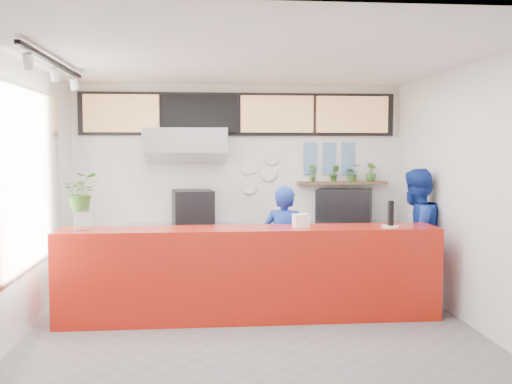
% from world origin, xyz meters
% --- Properties ---
extents(floor, '(5.00, 5.00, 0.00)m').
position_xyz_m(floor, '(0.00, 0.00, 0.00)').
color(floor, slate).
rests_on(floor, ground).
extents(ceiling, '(5.00, 5.00, 0.00)m').
position_xyz_m(ceiling, '(0.00, 0.00, 3.00)').
color(ceiling, silver).
extents(wall_back, '(5.00, 0.00, 5.00)m').
position_xyz_m(wall_back, '(0.00, 2.50, 1.50)').
color(wall_back, white).
rests_on(wall_back, ground).
extents(wall_left, '(0.00, 5.00, 5.00)m').
position_xyz_m(wall_left, '(-2.50, 0.00, 1.50)').
color(wall_left, white).
rests_on(wall_left, ground).
extents(wall_right, '(0.00, 5.00, 5.00)m').
position_xyz_m(wall_right, '(2.50, 0.00, 1.50)').
color(wall_right, white).
rests_on(wall_right, ground).
extents(service_counter, '(4.50, 0.60, 1.10)m').
position_xyz_m(service_counter, '(0.00, 0.40, 0.55)').
color(service_counter, '#B01A0C').
rests_on(service_counter, ground).
extents(cream_band, '(5.00, 0.02, 0.80)m').
position_xyz_m(cream_band, '(0.00, 2.49, 2.60)').
color(cream_band, beige).
rests_on(cream_band, wall_back).
extents(prep_bench, '(1.80, 0.60, 0.90)m').
position_xyz_m(prep_bench, '(-0.80, 2.20, 0.45)').
color(prep_bench, '#B2B5BA').
rests_on(prep_bench, ground).
extents(panini_oven, '(0.65, 0.65, 0.52)m').
position_xyz_m(panini_oven, '(-0.71, 2.20, 1.16)').
color(panini_oven, black).
rests_on(panini_oven, prep_bench).
extents(extraction_hood, '(1.20, 0.70, 0.35)m').
position_xyz_m(extraction_hood, '(-0.80, 2.15, 2.15)').
color(extraction_hood, '#B2B5BA').
rests_on(extraction_hood, ceiling).
extents(hood_lip, '(1.20, 0.69, 0.31)m').
position_xyz_m(hood_lip, '(-0.80, 2.15, 1.95)').
color(hood_lip, '#B2B5BA').
rests_on(hood_lip, ceiling).
extents(right_bench, '(1.80, 0.60, 0.90)m').
position_xyz_m(right_bench, '(1.50, 2.20, 0.45)').
color(right_bench, '#B2B5BA').
rests_on(right_bench, ground).
extents(espresso_machine, '(0.95, 0.81, 0.51)m').
position_xyz_m(espresso_machine, '(1.58, 2.20, 1.16)').
color(espresso_machine, black).
rests_on(espresso_machine, right_bench).
extents(espresso_tray, '(0.64, 0.47, 0.06)m').
position_xyz_m(espresso_tray, '(1.58, 2.20, 1.38)').
color(espresso_tray, '#BABDC2').
rests_on(espresso_tray, espresso_machine).
extents(herb_shelf, '(1.40, 0.18, 0.04)m').
position_xyz_m(herb_shelf, '(1.60, 2.40, 1.50)').
color(herb_shelf, brown).
rests_on(herb_shelf, wall_back).
extents(menu_board_far_left, '(1.10, 0.10, 0.55)m').
position_xyz_m(menu_board_far_left, '(-1.75, 2.38, 2.55)').
color(menu_board_far_left, tan).
rests_on(menu_board_far_left, wall_back).
extents(menu_board_mid_left, '(1.10, 0.10, 0.55)m').
position_xyz_m(menu_board_mid_left, '(-0.59, 2.38, 2.55)').
color(menu_board_mid_left, black).
rests_on(menu_board_mid_left, wall_back).
extents(menu_board_mid_right, '(1.10, 0.10, 0.55)m').
position_xyz_m(menu_board_mid_right, '(0.57, 2.38, 2.55)').
color(menu_board_mid_right, tan).
rests_on(menu_board_mid_right, wall_back).
extents(menu_board_far_right, '(1.10, 0.10, 0.55)m').
position_xyz_m(menu_board_far_right, '(1.73, 2.38, 2.55)').
color(menu_board_far_right, tan).
rests_on(menu_board_far_right, wall_back).
extents(soffit, '(4.80, 0.04, 0.65)m').
position_xyz_m(soffit, '(0.00, 2.46, 2.55)').
color(soffit, black).
rests_on(soffit, wall_back).
extents(window_pane, '(0.04, 2.20, 1.90)m').
position_xyz_m(window_pane, '(-2.47, 0.30, 1.70)').
color(window_pane, silver).
rests_on(window_pane, wall_left).
extents(window_frame, '(0.03, 2.30, 2.00)m').
position_xyz_m(window_frame, '(-2.45, 0.30, 1.70)').
color(window_frame, '#B2B5BA').
rests_on(window_frame, wall_left).
extents(track_rail, '(0.05, 2.40, 0.04)m').
position_xyz_m(track_rail, '(-2.10, 0.00, 2.94)').
color(track_rail, black).
rests_on(track_rail, ceiling).
extents(dec_plate_a, '(0.24, 0.03, 0.24)m').
position_xyz_m(dec_plate_a, '(0.15, 2.47, 1.75)').
color(dec_plate_a, silver).
rests_on(dec_plate_a, wall_back).
extents(dec_plate_b, '(0.24, 0.03, 0.24)m').
position_xyz_m(dec_plate_b, '(0.45, 2.47, 1.65)').
color(dec_plate_b, silver).
rests_on(dec_plate_b, wall_back).
extents(dec_plate_c, '(0.24, 0.03, 0.24)m').
position_xyz_m(dec_plate_c, '(0.15, 2.47, 1.45)').
color(dec_plate_c, silver).
rests_on(dec_plate_c, wall_back).
extents(dec_plate_d, '(0.24, 0.03, 0.24)m').
position_xyz_m(dec_plate_d, '(0.50, 2.47, 1.90)').
color(dec_plate_d, silver).
rests_on(dec_plate_d, wall_back).
extents(photo_frame_a, '(0.20, 0.02, 0.25)m').
position_xyz_m(photo_frame_a, '(1.10, 2.48, 2.00)').
color(photo_frame_a, '#598CBF').
rests_on(photo_frame_a, wall_back).
extents(photo_frame_b, '(0.20, 0.02, 0.25)m').
position_xyz_m(photo_frame_b, '(1.40, 2.48, 2.00)').
color(photo_frame_b, '#598CBF').
rests_on(photo_frame_b, wall_back).
extents(photo_frame_c, '(0.20, 0.02, 0.25)m').
position_xyz_m(photo_frame_c, '(1.70, 2.48, 2.00)').
color(photo_frame_c, '#598CBF').
rests_on(photo_frame_c, wall_back).
extents(photo_frame_d, '(0.20, 0.02, 0.25)m').
position_xyz_m(photo_frame_d, '(1.10, 2.48, 1.75)').
color(photo_frame_d, '#598CBF').
rests_on(photo_frame_d, wall_back).
extents(photo_frame_e, '(0.20, 0.02, 0.25)m').
position_xyz_m(photo_frame_e, '(1.40, 2.48, 1.75)').
color(photo_frame_e, '#598CBF').
rests_on(photo_frame_e, wall_back).
extents(photo_frame_f, '(0.20, 0.02, 0.25)m').
position_xyz_m(photo_frame_f, '(1.70, 2.48, 1.75)').
color(photo_frame_f, '#598CBF').
rests_on(photo_frame_f, wall_back).
extents(staff_center, '(0.67, 0.57, 1.56)m').
position_xyz_m(staff_center, '(0.49, 0.96, 0.78)').
color(staff_center, navy).
rests_on(staff_center, ground).
extents(staff_right, '(1.09, 1.04, 1.77)m').
position_xyz_m(staff_right, '(2.24, 1.00, 0.88)').
color(staff_right, navy).
rests_on(staff_right, ground).
extents(herb_a, '(0.16, 0.13, 0.27)m').
position_xyz_m(herb_a, '(1.13, 2.40, 1.66)').
color(herb_a, '#386A25').
rests_on(herb_a, herb_shelf).
extents(herb_b, '(0.17, 0.16, 0.26)m').
position_xyz_m(herb_b, '(1.47, 2.40, 1.65)').
color(herb_b, '#386A25').
rests_on(herb_b, herb_shelf).
extents(herb_c, '(0.27, 0.25, 0.26)m').
position_xyz_m(herb_c, '(1.75, 2.40, 1.65)').
color(herb_c, '#386A25').
rests_on(herb_c, herb_shelf).
extents(herb_d, '(0.20, 0.19, 0.28)m').
position_xyz_m(herb_d, '(2.05, 2.40, 1.66)').
color(herb_d, '#386A25').
rests_on(herb_d, herb_shelf).
extents(glass_vase, '(0.24, 0.24, 0.25)m').
position_xyz_m(glass_vase, '(-1.93, 0.36, 1.23)').
color(glass_vase, white).
rests_on(glass_vase, service_counter).
extents(basil_vase, '(0.45, 0.40, 0.44)m').
position_xyz_m(basil_vase, '(-1.93, 0.36, 1.54)').
color(basil_vase, '#386A25').
rests_on(basil_vase, glass_vase).
extents(napkin_holder, '(0.21, 0.16, 0.16)m').
position_xyz_m(napkin_holder, '(0.61, 0.39, 1.18)').
color(napkin_holder, white).
rests_on(napkin_holder, service_counter).
extents(white_plate, '(0.26, 0.26, 0.01)m').
position_xyz_m(white_plate, '(1.68, 0.32, 1.11)').
color(white_plate, white).
rests_on(white_plate, service_counter).
extents(pepper_mill, '(0.08, 0.08, 0.30)m').
position_xyz_m(pepper_mill, '(1.68, 0.32, 1.26)').
color(pepper_mill, black).
rests_on(pepper_mill, white_plate).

